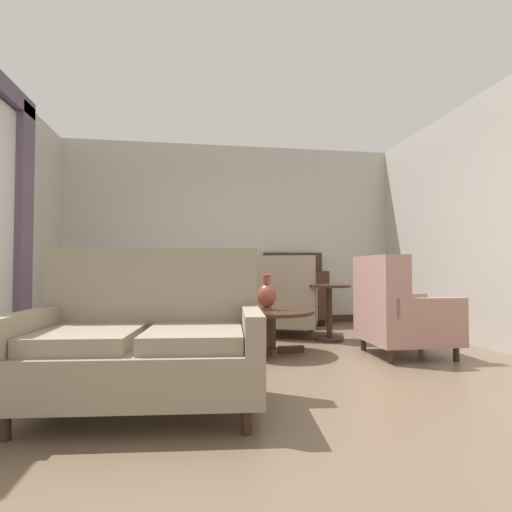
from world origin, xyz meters
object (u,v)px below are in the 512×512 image
armchair_near_sideboard (288,302)px  porcelain_vase (267,295)px  coffee_table (271,318)px  armchair_back_corner (398,313)px  side_table (329,307)px  armchair_foreground_right (183,304)px  settee (145,343)px  sideboard (296,294)px

armchair_near_sideboard → porcelain_vase: bearing=84.7°
porcelain_vase → coffee_table: bearing=-20.6°
armchair_back_corner → side_table: 1.02m
armchair_foreground_right → armchair_back_corner: bearing=107.2°
settee → armchair_near_sideboard: 2.93m
armchair_near_sideboard → armchair_back_corner: size_ratio=1.03×
armchair_near_sideboard → sideboard: 1.06m
coffee_table → armchair_foreground_right: bearing=132.4°
armchair_foreground_right → sideboard: bearing=167.3°
armchair_foreground_right → sideboard: (1.72, 0.97, 0.06)m
settee → armchair_back_corner: bearing=31.9°
armchair_foreground_right → side_table: bearing=125.5°
settee → armchair_near_sideboard: bearing=63.7°
porcelain_vase → armchair_near_sideboard: bearing=65.1°
coffee_table → armchair_back_corner: bearing=-12.4°
armchair_near_sideboard → settee: bearing=78.5°
settee → armchair_foreground_right: 2.54m
coffee_table → side_table: 1.07m
coffee_table → armchair_back_corner: armchair_back_corner is taller
porcelain_vase → armchair_back_corner: 1.37m
sideboard → side_table: bearing=-86.5°
coffee_table → sideboard: size_ratio=0.78×
coffee_table → armchair_near_sideboard: size_ratio=0.85×
coffee_table → armchair_foreground_right: armchair_foreground_right is taller
side_table → sideboard: size_ratio=0.60×
armchair_back_corner → side_table: bearing=24.8°
settee → armchair_foreground_right: armchair_foreground_right is taller
coffee_table → side_table: bearing=36.7°
armchair_foreground_right → side_table: size_ratio=1.61×
sideboard → armchair_near_sideboard: bearing=-109.8°
armchair_near_sideboard → side_table: armchair_near_sideboard is taller
sideboard → porcelain_vase: bearing=-112.4°
coffee_table → armchair_foreground_right: size_ratio=0.81×
coffee_table → settee: size_ratio=0.59×
porcelain_vase → settee: size_ratio=0.25×
armchair_near_sideboard → armchair_back_corner: (0.87, -1.29, -0.02)m
settee → sideboard: bearing=66.7°
armchair_near_sideboard → sideboard: sideboard is taller
side_table → settee: bearing=-132.4°
settee → armchair_near_sideboard: size_ratio=1.44×
armchair_foreground_right → sideboard: size_ratio=0.96×
sideboard → armchair_back_corner: bearing=-77.5°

